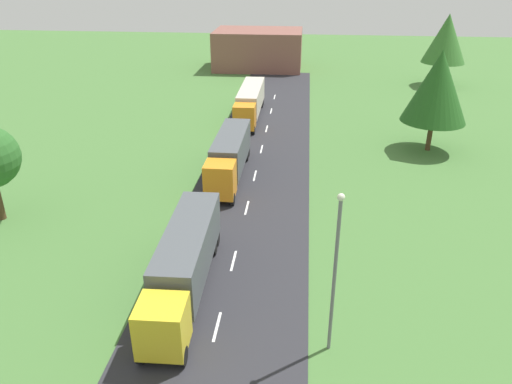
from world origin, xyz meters
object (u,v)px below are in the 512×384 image
(truck_second, at_px, (185,261))
(truck_fourth, at_px, (250,101))
(tree_birch, at_px, (446,39))
(tree_maple, at_px, (438,87))
(distant_building, at_px, (258,49))
(lamppost_second, at_px, (335,269))
(truck_third, at_px, (229,155))

(truck_second, xyz_separation_m, truck_fourth, (-0.02, 35.45, -0.03))
(truck_second, xyz_separation_m, tree_birch, (27.43, 54.95, 4.92))
(truck_fourth, bearing_deg, truck_second, -89.96)
(truck_second, relative_size, tree_maple, 1.24)
(truck_second, distance_m, distant_building, 65.21)
(truck_second, bearing_deg, lamppost_second, -25.69)
(truck_third, height_order, truck_fourth, truck_third)
(truck_fourth, bearing_deg, lamppost_second, -77.87)
(truck_third, distance_m, lamppost_second, 22.94)
(truck_third, distance_m, truck_fourth, 18.34)
(truck_second, relative_size, truck_fourth, 0.93)
(truck_second, bearing_deg, tree_maple, 52.81)
(truck_fourth, xyz_separation_m, tree_maple, (19.76, -9.44, 4.58))
(truck_second, xyz_separation_m, distant_building, (-1.82, 65.17, 1.13))
(lamppost_second, xyz_separation_m, tree_birch, (18.96, 59.03, 2.11))
(truck_third, xyz_separation_m, tree_birch, (27.29, 37.84, 4.90))
(truck_third, relative_size, lamppost_second, 1.35)
(lamppost_second, bearing_deg, tree_birch, 72.19)
(truck_second, bearing_deg, truck_fourth, 90.04)
(truck_fourth, relative_size, lamppost_second, 1.53)
(lamppost_second, distance_m, tree_birch, 62.03)
(distant_building, bearing_deg, tree_maple, -61.17)
(truck_third, relative_size, tree_maple, 1.18)
(tree_maple, bearing_deg, truck_third, -155.58)
(truck_second, bearing_deg, tree_birch, 63.47)
(tree_birch, height_order, tree_maple, tree_birch)
(truck_third, height_order, distant_building, distant_building)
(truck_third, height_order, tree_maple, tree_maple)
(truck_third, bearing_deg, truck_fourth, 90.49)
(lamppost_second, distance_m, distant_building, 70.03)
(truck_third, bearing_deg, distant_building, 92.33)
(truck_second, distance_m, truck_third, 17.11)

